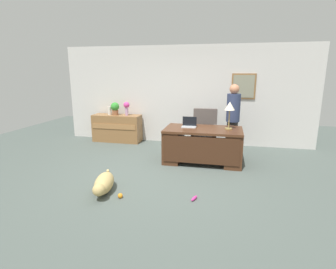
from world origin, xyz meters
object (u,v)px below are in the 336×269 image
(laptop, at_px, (189,124))
(potted_plant, at_px, (115,108))
(desk, at_px, (203,144))
(armchair, at_px, (204,133))
(vase_empty, at_px, (110,111))
(dog_toy_ball, at_px, (120,196))
(desk_lamp, at_px, (230,108))
(dog_toy_bone, at_px, (194,198))
(person_standing, at_px, (233,119))
(vase_with_flowers, at_px, (127,107))
(dog_lying, at_px, (104,184))
(credenza, at_px, (117,128))

(laptop, distance_m, potted_plant, 2.60)
(desk, bearing_deg, armchair, 92.94)
(vase_empty, distance_m, dog_toy_ball, 3.88)
(potted_plant, xyz_separation_m, dog_toy_ball, (1.52, -3.38, -0.94))
(desk_lamp, height_order, dog_toy_ball, desk_lamp)
(desk, height_order, armchair, armchair)
(desk_lamp, relative_size, dog_toy_bone, 3.18)
(armchair, xyz_separation_m, potted_plant, (-2.60, 0.43, 0.49))
(person_standing, xyz_separation_m, potted_plant, (-3.28, 0.54, 0.09))
(vase_empty, bearing_deg, potted_plant, 0.00)
(armchair, height_order, laptop, armchair)
(vase_with_flowers, bearing_deg, dog_lying, -75.78)
(desk_lamp, height_order, vase_with_flowers, desk_lamp)
(person_standing, bearing_deg, armchair, 170.30)
(desk_lamp, bearing_deg, person_standing, 82.27)
(vase_empty, relative_size, potted_plant, 0.64)
(person_standing, height_order, dog_toy_bone, person_standing)
(laptop, bearing_deg, vase_with_flowers, 148.99)
(potted_plant, bearing_deg, desk, -26.56)
(desk, height_order, vase_with_flowers, vase_with_flowers)
(desk, xyz_separation_m, credenza, (-2.61, 1.32, -0.03))
(dog_toy_bone, bearing_deg, armchair, 92.02)
(person_standing, height_order, vase_with_flowers, person_standing)
(dog_lying, relative_size, vase_empty, 3.77)
(dog_lying, height_order, potted_plant, potted_plant)
(dog_toy_ball, bearing_deg, potted_plant, 114.26)
(laptop, bearing_deg, vase_empty, 154.64)
(desk_lamp, distance_m, dog_toy_ball, 2.97)
(armchair, distance_m, dog_toy_bone, 2.79)
(armchair, bearing_deg, credenza, 170.54)
(dog_toy_bone, bearing_deg, person_standing, 77.45)
(credenza, bearing_deg, vase_empty, 179.63)
(armchair, relative_size, person_standing, 0.63)
(person_standing, distance_m, vase_empty, 3.50)
(armchair, distance_m, laptop, 0.87)
(dog_toy_bone, bearing_deg, vase_empty, 132.11)
(dog_toy_bone, bearing_deg, credenza, 129.93)
(credenza, xyz_separation_m, vase_with_flowers, (0.31, 0.00, 0.64))
(potted_plant, distance_m, dog_toy_ball, 3.82)
(potted_plant, relative_size, dog_toy_ball, 4.48)
(armchair, bearing_deg, laptop, -110.89)
(credenza, distance_m, dog_toy_bone, 4.16)
(desk, relative_size, vase_empty, 7.35)
(vase_empty, bearing_deg, person_standing, -8.95)
(desk_lamp, distance_m, vase_empty, 3.60)
(armchair, distance_m, vase_with_flowers, 2.35)
(dog_toy_bone, bearing_deg, desk, 91.58)
(person_standing, bearing_deg, credenza, 170.49)
(person_standing, distance_m, dog_toy_bone, 2.83)
(credenza, xyz_separation_m, person_standing, (3.24, -0.54, 0.49))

